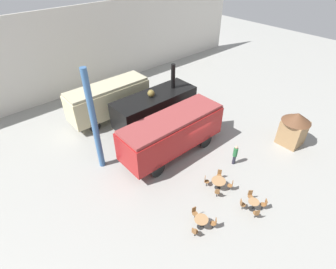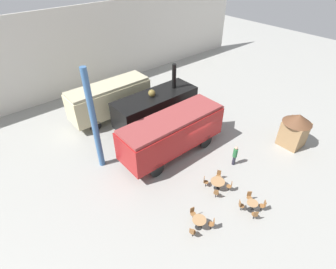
{
  "view_description": "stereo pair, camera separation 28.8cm",
  "coord_description": "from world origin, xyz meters",
  "px_view_note": "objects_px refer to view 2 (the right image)",
  "views": [
    {
      "loc": [
        -12.82,
        -11.69,
        14.17
      ],
      "look_at": [
        -1.74,
        1.0,
        1.6
      ],
      "focal_mm": 28.0,
      "sensor_mm": 36.0,
      "label": 1
    },
    {
      "loc": [
        -12.6,
        -11.88,
        14.17
      ],
      "look_at": [
        -1.74,
        1.0,
        1.6
      ],
      "focal_mm": 28.0,
      "sensor_mm": 36.0,
      "label": 2
    }
  ],
  "objects_px": {
    "streamlined_locomotive": "(179,128)",
    "cafe_table_near": "(199,221)",
    "cafe_chair_0": "(192,232)",
    "passenger_coach_vintage": "(110,98)",
    "steam_locomotive": "(156,107)",
    "ticket_kiosk": "(295,128)",
    "visitor_person": "(235,155)",
    "cafe_table_far": "(252,205)",
    "cafe_table_mid": "(218,183)"
  },
  "relations": [
    {
      "from": "passenger_coach_vintage",
      "to": "cafe_chair_0",
      "type": "distance_m",
      "value": 15.03
    },
    {
      "from": "cafe_chair_0",
      "to": "passenger_coach_vintage",
      "type": "bearing_deg",
      "value": 63.28
    },
    {
      "from": "passenger_coach_vintage",
      "to": "steam_locomotive",
      "type": "distance_m",
      "value": 4.64
    },
    {
      "from": "cafe_table_mid",
      "to": "steam_locomotive",
      "type": "bearing_deg",
      "value": 79.1
    },
    {
      "from": "streamlined_locomotive",
      "to": "ticket_kiosk",
      "type": "xyz_separation_m",
      "value": [
        7.78,
        -5.76,
        -0.41
      ]
    },
    {
      "from": "passenger_coach_vintage",
      "to": "ticket_kiosk",
      "type": "distance_m",
      "value": 16.68
    },
    {
      "from": "cafe_table_near",
      "to": "cafe_chair_0",
      "type": "relative_size",
      "value": 0.97
    },
    {
      "from": "streamlined_locomotive",
      "to": "cafe_table_near",
      "type": "bearing_deg",
      "value": -122.52
    },
    {
      "from": "steam_locomotive",
      "to": "streamlined_locomotive",
      "type": "distance_m",
      "value": 4.21
    },
    {
      "from": "cafe_table_far",
      "to": "cafe_chair_0",
      "type": "bearing_deg",
      "value": 165.71
    },
    {
      "from": "streamlined_locomotive",
      "to": "cafe_chair_0",
      "type": "xyz_separation_m",
      "value": [
        -4.87,
        -6.63,
        -1.57
      ]
    },
    {
      "from": "cafe_table_near",
      "to": "passenger_coach_vintage",
      "type": "bearing_deg",
      "value": 80.46
    },
    {
      "from": "cafe_table_far",
      "to": "cafe_chair_0",
      "type": "xyz_separation_m",
      "value": [
        -4.29,
        1.09,
        -0.02
      ]
    },
    {
      "from": "cafe_chair_0",
      "to": "ticket_kiosk",
      "type": "relative_size",
      "value": 0.29
    },
    {
      "from": "cafe_chair_0",
      "to": "visitor_person",
      "type": "height_order",
      "value": "visitor_person"
    },
    {
      "from": "cafe_chair_0",
      "to": "cafe_table_far",
      "type": "bearing_deg",
      "value": -28.69
    },
    {
      "from": "steam_locomotive",
      "to": "cafe_table_mid",
      "type": "bearing_deg",
      "value": -100.9
    },
    {
      "from": "streamlined_locomotive",
      "to": "cafe_table_mid",
      "type": "distance_m",
      "value": 5.34
    },
    {
      "from": "cafe_table_mid",
      "to": "cafe_table_far",
      "type": "height_order",
      "value": "cafe_table_far"
    },
    {
      "from": "passenger_coach_vintage",
      "to": "cafe_table_near",
      "type": "relative_size",
      "value": 9.3
    },
    {
      "from": "cafe_chair_0",
      "to": "cafe_table_mid",
      "type": "bearing_deg",
      "value": 7.06
    },
    {
      "from": "passenger_coach_vintage",
      "to": "ticket_kiosk",
      "type": "relative_size",
      "value": 2.62
    },
    {
      "from": "streamlined_locomotive",
      "to": "cafe_table_mid",
      "type": "xyz_separation_m",
      "value": [
        -0.87,
        -5.06,
        -1.48
      ]
    },
    {
      "from": "streamlined_locomotive",
      "to": "visitor_person",
      "type": "distance_m",
      "value": 4.81
    },
    {
      "from": "ticket_kiosk",
      "to": "passenger_coach_vintage",
      "type": "bearing_deg",
      "value": 124.56
    },
    {
      "from": "steam_locomotive",
      "to": "cafe_table_far",
      "type": "height_order",
      "value": "steam_locomotive"
    },
    {
      "from": "passenger_coach_vintage",
      "to": "ticket_kiosk",
      "type": "xyz_separation_m",
      "value": [
        9.46,
        -13.73,
        -0.37
      ]
    },
    {
      "from": "passenger_coach_vintage",
      "to": "cafe_table_near",
      "type": "height_order",
      "value": "passenger_coach_vintage"
    },
    {
      "from": "streamlined_locomotive",
      "to": "cafe_table_near",
      "type": "height_order",
      "value": "streamlined_locomotive"
    },
    {
      "from": "visitor_person",
      "to": "ticket_kiosk",
      "type": "height_order",
      "value": "ticket_kiosk"
    },
    {
      "from": "ticket_kiosk",
      "to": "cafe_table_mid",
      "type": "bearing_deg",
      "value": 175.37
    },
    {
      "from": "streamlined_locomotive",
      "to": "cafe_table_near",
      "type": "relative_size",
      "value": 12.6
    },
    {
      "from": "cafe_table_far",
      "to": "cafe_chair_0",
      "type": "relative_size",
      "value": 0.84
    },
    {
      "from": "steam_locomotive",
      "to": "cafe_table_mid",
      "type": "xyz_separation_m",
      "value": [
        -1.77,
        -9.17,
        -1.3
      ]
    },
    {
      "from": "visitor_person",
      "to": "steam_locomotive",
      "type": "bearing_deg",
      "value": 97.65
    },
    {
      "from": "cafe_table_near",
      "to": "cafe_table_mid",
      "type": "distance_m",
      "value": 3.51
    },
    {
      "from": "steam_locomotive",
      "to": "streamlined_locomotive",
      "type": "xyz_separation_m",
      "value": [
        -0.89,
        -4.11,
        0.18
      ]
    },
    {
      "from": "streamlined_locomotive",
      "to": "visitor_person",
      "type": "xyz_separation_m",
      "value": [
        2.01,
        -4.22,
        -1.12
      ]
    },
    {
      "from": "cafe_table_mid",
      "to": "cafe_table_far",
      "type": "xyz_separation_m",
      "value": [
        0.29,
        -2.66,
        -0.07
      ]
    },
    {
      "from": "streamlined_locomotive",
      "to": "ticket_kiosk",
      "type": "bearing_deg",
      "value": -36.52
    },
    {
      "from": "cafe_table_near",
      "to": "cafe_table_mid",
      "type": "height_order",
      "value": "cafe_table_near"
    },
    {
      "from": "steam_locomotive",
      "to": "visitor_person",
      "type": "relative_size",
      "value": 4.53
    },
    {
      "from": "steam_locomotive",
      "to": "visitor_person",
      "type": "xyz_separation_m",
      "value": [
        1.12,
        -8.33,
        -0.94
      ]
    },
    {
      "from": "steam_locomotive",
      "to": "ticket_kiosk",
      "type": "bearing_deg",
      "value": -55.12
    },
    {
      "from": "cafe_table_mid",
      "to": "ticket_kiosk",
      "type": "bearing_deg",
      "value": -4.63
    },
    {
      "from": "cafe_chair_0",
      "to": "ticket_kiosk",
      "type": "xyz_separation_m",
      "value": [
        12.65,
        0.87,
        1.16
      ]
    },
    {
      "from": "steam_locomotive",
      "to": "cafe_table_near",
      "type": "bearing_deg",
      "value": -115.35
    },
    {
      "from": "passenger_coach_vintage",
      "to": "visitor_person",
      "type": "height_order",
      "value": "passenger_coach_vintage"
    },
    {
      "from": "streamlined_locomotive",
      "to": "cafe_chair_0",
      "type": "bearing_deg",
      "value": -126.3
    },
    {
      "from": "streamlined_locomotive",
      "to": "cafe_table_far",
      "type": "distance_m",
      "value": 7.9
    }
  ]
}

